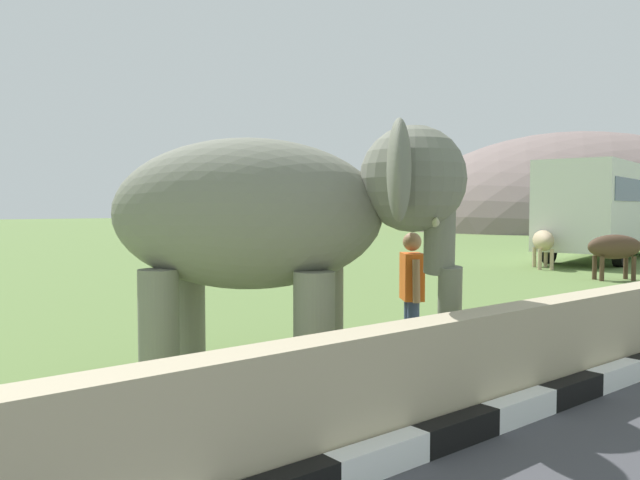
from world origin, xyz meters
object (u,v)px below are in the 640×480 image
Objects in this scene: cow_far at (616,248)px; bus_white at (607,204)px; elephant at (277,218)px; person_handler at (412,291)px; cow_mid at (543,241)px.

bus_white is at bearing 28.46° from cow_far.
cow_far is (12.80, 2.35, -0.98)m from elephant.
cow_far is (-6.51, -3.53, -1.21)m from bus_white.
person_handler is 0.99× the size of cow_mid.
elephant reaches higher than cow_mid.
bus_white is (19.31, 5.88, 0.23)m from elephant.
cow_far is (11.10, 2.83, -0.06)m from person_handler.
person_handler is at bearing -154.87° from cow_mid.
bus_white is at bearing 16.94° from elephant.
bus_white is 7.50m from cow_far.
bus_white is at bearing 19.84° from person_handler.
elephant is at bearing 164.42° from person_handler.
bus_white reaches higher than person_handler.
person_handler is (1.70, -0.47, -0.92)m from elephant.
person_handler is at bearing -160.16° from bus_white.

